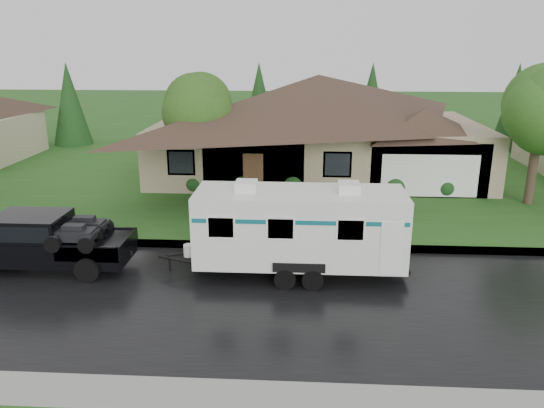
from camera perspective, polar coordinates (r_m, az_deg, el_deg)
The scene contains 10 objects.
ground at distance 18.12m, azimuth -0.75°, elevation -7.37°, with size 140.00×140.00×0.00m, color #24531A.
road at distance 16.33m, azimuth -1.26°, elevation -10.24°, with size 140.00×8.00×0.01m, color black.
curb at distance 20.16m, azimuth -0.28°, elevation -4.54°, with size 140.00×0.50×0.15m, color gray.
lawn at distance 32.35m, azimuth 1.17°, elevation 3.78°, with size 140.00×26.00×0.15m, color #24531A.
house_main at distance 30.57m, azimuth 5.48°, elevation 9.63°, with size 19.44×10.80×6.90m.
tree_left_green at distance 26.52m, azimuth -8.47°, elevation 10.15°, with size 3.70×3.70×6.12m.
tree_right_green at distance 27.13m, azimuth 26.97°, elevation 8.85°, with size 3.77×3.77×6.24m.
shrub_row at distance 26.67m, azimuth 4.99°, elevation 2.11°, with size 13.60×1.00×1.00m.
pickup_truck at distance 19.72m, azimuth -23.61°, elevation -3.55°, with size 5.80×2.20×1.93m.
travel_trailer at distance 17.38m, azimuth 3.00°, elevation -2.44°, with size 7.16×2.51×3.21m.
Camera 1 is at (1.22, -16.46, 7.48)m, focal length 35.00 mm.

